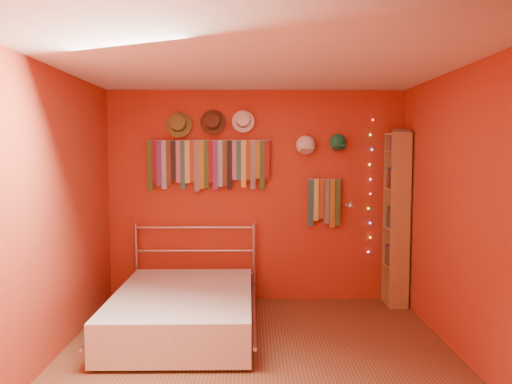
{
  "coord_description": "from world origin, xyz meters",
  "views": [
    {
      "loc": [
        -0.04,
        -4.15,
        1.77
      ],
      "look_at": [
        -0.01,
        0.9,
        1.37
      ],
      "focal_mm": 35.0,
      "sensor_mm": 36.0,
      "label": 1
    }
  ],
  "objects_px": {
    "bookshelf": "(400,218)",
    "bed": "(184,310)",
    "reading_lamp": "(350,206)",
    "tie_rack": "(208,162)"
  },
  "relations": [
    {
      "from": "reading_lamp",
      "to": "bookshelf",
      "type": "height_order",
      "value": "bookshelf"
    },
    {
      "from": "reading_lamp",
      "to": "bed",
      "type": "distance_m",
      "value": 2.2
    },
    {
      "from": "tie_rack",
      "to": "bed",
      "type": "xyz_separation_m",
      "value": [
        -0.15,
        -1.02,
        -1.44
      ]
    },
    {
      "from": "tie_rack",
      "to": "bookshelf",
      "type": "xyz_separation_m",
      "value": [
        2.22,
        -0.15,
        -0.64
      ]
    },
    {
      "from": "reading_lamp",
      "to": "bookshelf",
      "type": "bearing_deg",
      "value": 1.89
    },
    {
      "from": "reading_lamp",
      "to": "tie_rack",
      "type": "bearing_deg",
      "value": 173.93
    },
    {
      "from": "bookshelf",
      "to": "tie_rack",
      "type": "bearing_deg",
      "value": 176.02
    },
    {
      "from": "reading_lamp",
      "to": "bookshelf",
      "type": "xyz_separation_m",
      "value": [
        0.59,
        0.02,
        -0.15
      ]
    },
    {
      "from": "bookshelf",
      "to": "bed",
      "type": "relative_size",
      "value": 1.02
    },
    {
      "from": "tie_rack",
      "to": "reading_lamp",
      "type": "bearing_deg",
      "value": -6.07
    }
  ]
}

